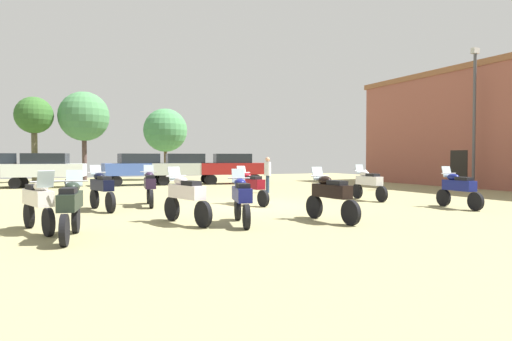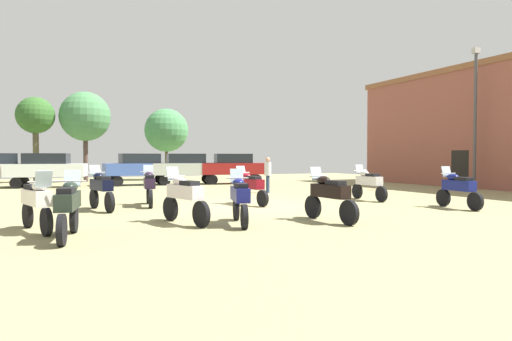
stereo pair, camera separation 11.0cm
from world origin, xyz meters
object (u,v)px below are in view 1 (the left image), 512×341
(motorcycle_3, at_px, (250,186))
(motorcycle_11, at_px, (331,195))
(motorcycle_8, at_px, (150,186))
(person_1, at_px, (268,172))
(motorcycle_6, at_px, (458,188))
(tree_4, at_px, (84,117))
(motorcycle_1, at_px, (369,183))
(motorcycle_5, at_px, (102,188))
(car_2, at_px, (185,166))
(lamp_post, at_px, (474,112))
(car_4, at_px, (139,167))
(car_5, at_px, (46,168))
(motorcycle_4, at_px, (71,205))
(tree_2, at_px, (34,117))
(motorcycle_7, at_px, (186,196))
(motorcycle_10, at_px, (242,197))
(car_3, at_px, (232,166))
(motorcycle_9, at_px, (38,202))
(tree_5, at_px, (165,130))

(motorcycle_3, height_order, motorcycle_11, motorcycle_11)
(motorcycle_8, relative_size, person_1, 1.25)
(motorcycle_6, relative_size, tree_4, 0.32)
(motorcycle_11, distance_m, person_1, 9.86)
(motorcycle_1, bearing_deg, tree_4, 118.66)
(motorcycle_5, relative_size, tree_4, 0.34)
(car_2, relative_size, lamp_post, 0.59)
(car_4, relative_size, tree_4, 0.67)
(car_5, distance_m, person_1, 13.46)
(motorcycle_4, xyz_separation_m, car_2, (7.65, 17.58, 0.44))
(motorcycle_11, relative_size, tree_2, 0.38)
(motorcycle_7, xyz_separation_m, lamp_post, (17.69, 5.29, 3.50))
(motorcycle_3, relative_size, motorcycle_4, 0.96)
(motorcycle_7, xyz_separation_m, car_4, (1.88, 17.06, 0.43))
(car_4, relative_size, tree_2, 0.73)
(lamp_post, bearing_deg, tree_4, 136.92)
(motorcycle_5, bearing_deg, motorcycle_3, -18.32)
(motorcycle_10, distance_m, motorcycle_11, 2.51)
(motorcycle_6, height_order, motorcycle_11, motorcycle_11)
(motorcycle_7, relative_size, motorcycle_11, 1.00)
(tree_2, bearing_deg, lamp_post, -38.59)
(motorcycle_4, relative_size, tree_4, 0.35)
(motorcycle_10, height_order, car_5, car_5)
(motorcycle_6, relative_size, motorcycle_11, 0.93)
(motorcycle_5, bearing_deg, tree_2, 84.81)
(motorcycle_3, xyz_separation_m, motorcycle_8, (-3.47, 1.23, 0.02))
(tree_2, bearing_deg, motorcycle_6, -59.48)
(motorcycle_10, relative_size, car_3, 0.47)
(motorcycle_6, xyz_separation_m, person_1, (-3.03, 8.73, 0.33))
(car_4, xyz_separation_m, person_1, (4.67, -8.90, -0.13))
(motorcycle_5, bearing_deg, car_4, 61.90)
(car_2, bearing_deg, motorcycle_9, 161.35)
(motorcycle_3, relative_size, person_1, 1.23)
(tree_2, relative_size, lamp_post, 0.77)
(motorcycle_7, relative_size, motorcycle_9, 1.03)
(motorcycle_7, xyz_separation_m, car_5, (-3.44, 17.17, 0.43))
(motorcycle_11, height_order, car_5, car_5)
(car_2, bearing_deg, person_1, -159.57)
(car_5, bearing_deg, motorcycle_10, -153.57)
(motorcycle_4, relative_size, tree_5, 0.41)
(motorcycle_4, xyz_separation_m, lamp_post, (20.58, 6.35, 3.51))
(motorcycle_4, relative_size, person_1, 1.28)
(motorcycle_5, bearing_deg, motorcycle_7, -79.79)
(motorcycle_11, bearing_deg, motorcycle_5, 131.43)
(motorcycle_4, bearing_deg, motorcycle_10, 15.16)
(motorcycle_3, xyz_separation_m, car_2, (1.26, 12.98, 0.46))
(lamp_post, bearing_deg, motorcycle_6, -144.18)
(motorcycle_10, distance_m, car_3, 17.86)
(motorcycle_1, height_order, lamp_post, lamp_post)
(motorcycle_8, relative_size, motorcycle_9, 1.03)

